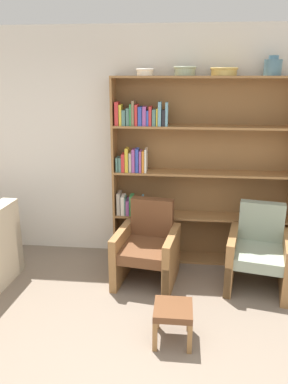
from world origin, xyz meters
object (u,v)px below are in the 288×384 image
(bowl_terracotta, at_px, (145,72))
(footstool, at_px, (173,313))
(bookshelf, at_px, (186,174))
(vase_tall, at_px, (273,67))
(armchair_leather, at_px, (148,247))
(armchair_cushioned, at_px, (259,252))
(bowl_sage, at_px, (185,70))
(bowl_stoneware, at_px, (224,71))

(bowl_terracotta, distance_m, footstool, 2.54)
(bookshelf, distance_m, vase_tall, 1.48)
(armchair_leather, distance_m, footstool, 1.06)
(armchair_cushioned, height_order, footstool, armchair_cushioned)
(armchair_leather, bearing_deg, bookshelf, -117.36)
(bowl_sage, distance_m, vase_tall, 0.92)
(bookshelf, height_order, armchair_leather, bookshelf)
(bowl_stoneware, bearing_deg, footstool, -106.51)
(footstool, bearing_deg, armchair_leather, 107.21)
(armchair_cushioned, bearing_deg, bowl_stoneware, -39.54)
(bowl_stoneware, height_order, armchair_leather, bowl_stoneware)
(bowl_stoneware, relative_size, armchair_cushioned, 0.34)
(bookshelf, distance_m, bowl_stoneware, 1.22)
(bookshelf, bearing_deg, armchair_leather, -125.98)
(bowl_sage, distance_m, bowl_stoneware, 0.42)
(armchair_cushioned, bearing_deg, bookshelf, -23.52)
(bowl_terracotta, xyz_separation_m, footstool, (0.40, -1.54, -1.97))
(bowl_sage, relative_size, bowl_stoneware, 0.84)
(bowl_terracotta, xyz_separation_m, armchair_cushioned, (1.29, -0.54, -1.86))
(bowl_stoneware, xyz_separation_m, armchair_cushioned, (0.43, -0.54, -1.86))
(bowl_sage, relative_size, armchair_cushioned, 0.28)
(armchair_leather, relative_size, footstool, 2.63)
(bowl_stoneware, bearing_deg, bowl_sage, 180.00)
(armchair_leather, height_order, footstool, armchair_leather)
(bowl_sage, bearing_deg, armchair_leather, -123.32)
(vase_tall, distance_m, footstool, 2.72)
(bowl_sage, xyz_separation_m, footstool, (-0.04, -1.54, -1.99))
(vase_tall, xyz_separation_m, footstool, (-0.96, -1.54, -2.02))
(bowl_terracotta, distance_m, armchair_cushioned, 2.32)
(armchair_leather, bearing_deg, bowl_stoneware, -136.60)
(bowl_sage, height_order, armchair_leather, bowl_sage)
(bookshelf, relative_size, vase_tall, 10.77)
(armchair_leather, bearing_deg, armchair_cushioned, -171.41)
(bookshelf, distance_m, bowl_terracotta, 1.25)
(bookshelf, relative_size, armchair_leather, 2.50)
(armchair_cushioned, relative_size, footstool, 2.63)
(armchair_cushioned, bearing_deg, armchair_leather, 11.47)
(bowl_terracotta, bearing_deg, bowl_sage, 0.00)
(bowl_sage, bearing_deg, bowl_stoneware, -0.00)
(bookshelf, distance_m, bowl_sage, 1.17)
(footstool, bearing_deg, bowl_sage, 88.55)
(bowl_sage, bearing_deg, bowl_terracotta, 180.00)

